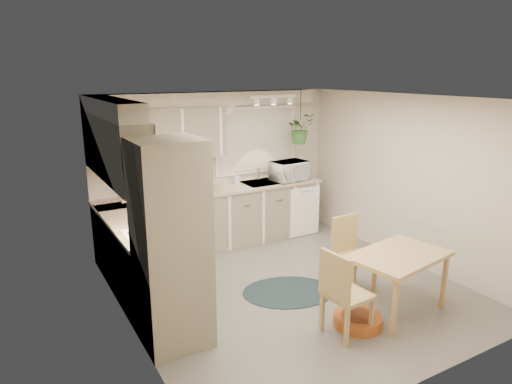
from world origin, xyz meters
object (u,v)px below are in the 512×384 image
at_px(braided_rug, 288,292).
at_px(pet_bed, 357,320).
at_px(chair_left, 348,292).
at_px(dining_table, 397,282).
at_px(chair_back, 355,255).
at_px(microwave, 290,169).

distance_m(braided_rug, pet_bed, 1.05).
bearing_deg(chair_left, dining_table, 91.78).
bearing_deg(chair_back, dining_table, 94.57).
relative_size(dining_table, chair_left, 1.18).
height_order(chair_left, microwave, microwave).
height_order(chair_back, braided_rug, chair_back).
height_order(dining_table, microwave, microwave).
distance_m(braided_rug, microwave, 2.42).
bearing_deg(dining_table, pet_bed, -175.99).
xyz_separation_m(chair_left, microwave, (1.17, 2.85, 0.66)).
height_order(braided_rug, pet_bed, pet_bed).
bearing_deg(chair_left, braided_rug, 176.53).
height_order(chair_left, braided_rug, chair_left).
distance_m(chair_left, chair_back, 1.03).
height_order(dining_table, chair_back, chair_back).
bearing_deg(chair_left, chair_back, 129.75).
height_order(chair_left, chair_back, chair_left).
distance_m(chair_left, pet_bed, 0.46).
height_order(braided_rug, microwave, microwave).
relative_size(chair_left, braided_rug, 0.81).
xyz_separation_m(chair_back, microwave, (0.43, 2.13, 0.67)).
bearing_deg(pet_bed, braided_rug, 102.42).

